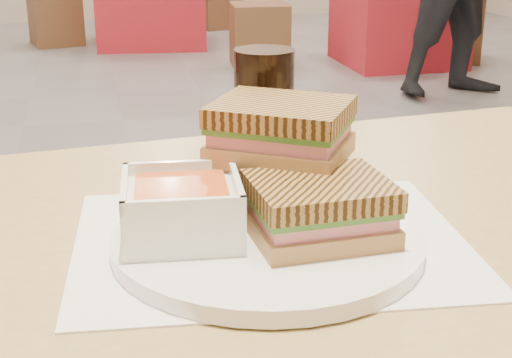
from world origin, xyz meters
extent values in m
cube|color=#A58953|center=(-0.02, -1.97, 0.73)|extent=(1.27, 0.84, 0.03)
cylinder|color=#A58953|center=(0.50, -1.61, 0.36)|extent=(0.06, 0.06, 0.72)
cube|color=white|center=(0.03, -2.00, 0.75)|extent=(0.41, 0.33, 0.00)
cylinder|color=white|center=(0.02, -2.01, 0.76)|extent=(0.30, 0.30, 0.02)
cube|color=white|center=(-0.06, -2.00, 0.79)|extent=(0.12, 0.12, 0.05)
cube|color=#E1511F|center=(-0.06, -2.00, 0.82)|extent=(0.09, 0.09, 0.01)
cube|color=white|center=(-0.01, -2.00, 0.82)|extent=(0.01, 0.11, 0.01)
cube|color=white|center=(-0.11, -2.00, 0.82)|extent=(0.01, 0.11, 0.01)
cube|color=white|center=(-0.06, -1.95, 0.82)|extent=(0.11, 0.01, 0.01)
cube|color=white|center=(-0.07, -2.05, 0.82)|extent=(0.11, 0.01, 0.01)
cube|color=#9D7642|center=(0.07, -2.03, 0.78)|extent=(0.13, 0.11, 0.02)
cube|color=#D17285|center=(0.07, -2.03, 0.79)|extent=(0.13, 0.11, 0.01)
cube|color=#386B23|center=(0.07, -2.03, 0.80)|extent=(0.13, 0.11, 0.01)
cube|color=brown|center=(0.07, -2.03, 0.81)|extent=(0.13, 0.11, 0.02)
cube|color=#9D7642|center=(0.05, -1.93, 0.83)|extent=(0.17, 0.17, 0.02)
cube|color=#D17285|center=(0.05, -1.93, 0.84)|extent=(0.16, 0.15, 0.01)
cube|color=#386B23|center=(0.05, -1.93, 0.85)|extent=(0.17, 0.16, 0.01)
cube|color=brown|center=(0.05, -1.93, 0.87)|extent=(0.17, 0.17, 0.02)
cylinder|color=black|center=(0.07, -1.79, 0.83)|extent=(0.07, 0.07, 0.16)
cube|color=#A51526|center=(1.99, 2.39, 0.34)|extent=(0.78, 0.78, 0.68)
cube|color=brown|center=(1.01, 2.50, 0.21)|extent=(0.41, 0.41, 0.43)
cube|color=brown|center=(2.39, 2.43, 0.23)|extent=(0.52, 0.52, 0.47)
cube|color=brown|center=(-0.39, 3.70, 0.21)|extent=(0.45, 0.45, 0.42)
cube|color=brown|center=(1.03, 4.30, 0.20)|extent=(0.44, 0.44, 0.41)
camera|label=1|loc=(-0.14, -2.67, 1.07)|focal=53.45mm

